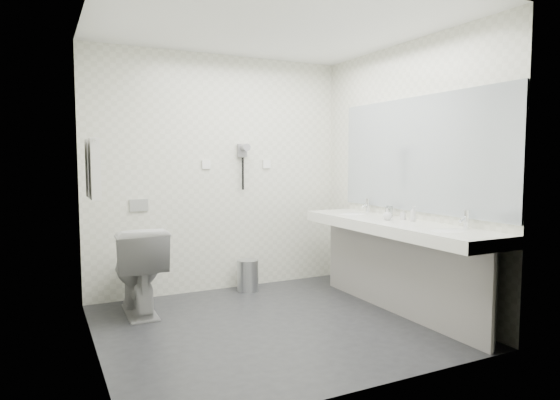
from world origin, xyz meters
TOP-DOWN VIEW (x-y plane):
  - floor at (0.00, 0.00)m, footprint 2.80×2.80m
  - ceiling at (0.00, 0.00)m, footprint 2.80×2.80m
  - wall_back at (0.00, 1.30)m, footprint 2.80×0.00m
  - wall_front at (0.00, -1.30)m, footprint 2.80×0.00m
  - wall_left at (-1.40, 0.00)m, footprint 0.00×2.60m
  - wall_right at (1.40, 0.00)m, footprint 0.00×2.60m
  - vanity_counter at (1.12, -0.20)m, footprint 0.55×2.20m
  - vanity_panel at (1.15, -0.20)m, footprint 0.03×2.15m
  - vanity_post_near at (1.18, -1.24)m, footprint 0.06×0.06m
  - vanity_post_far at (1.18, 0.84)m, footprint 0.06×0.06m
  - mirror at (1.39, -0.20)m, footprint 0.02×2.20m
  - basin_near at (1.12, -0.85)m, footprint 0.40×0.31m
  - basin_far at (1.12, 0.45)m, footprint 0.40×0.31m
  - faucet_near at (1.32, -0.85)m, footprint 0.04×0.04m
  - faucet_far at (1.32, 0.45)m, footprint 0.04×0.04m
  - soap_bottle_a at (1.26, -0.16)m, footprint 0.06×0.06m
  - soap_bottle_b at (1.11, -0.12)m, footprint 0.10×0.10m
  - soap_bottle_c at (1.26, -0.30)m, footprint 0.06×0.06m
  - glass_left at (1.30, 0.08)m, footprint 0.06×0.06m
  - glass_right at (1.30, 0.10)m, footprint 0.07×0.07m
  - toilet at (-0.95, 0.84)m, footprint 0.47×0.80m
  - flush_plate at (-0.85, 1.29)m, footprint 0.18×0.02m
  - pedal_bin at (0.23, 1.09)m, footprint 0.24×0.24m
  - bin_lid at (0.23, 1.09)m, footprint 0.23×0.23m
  - towel_rail at (-1.35, 0.55)m, footprint 0.02×0.62m
  - towel_near at (-1.34, 0.41)m, footprint 0.07×0.24m
  - towel_far at (-1.34, 0.69)m, footprint 0.07×0.24m
  - dryer_cradle at (0.25, 1.27)m, footprint 0.10×0.04m
  - dryer_barrel at (0.25, 1.20)m, footprint 0.08×0.14m
  - dryer_cord at (0.25, 1.26)m, footprint 0.02×0.02m
  - switch_plate_a at (-0.15, 1.29)m, footprint 0.09×0.02m
  - switch_plate_b at (0.55, 1.29)m, footprint 0.09×0.02m

SIDE VIEW (x-z plane):
  - floor at x=0.00m, z-range 0.00..0.00m
  - pedal_bin at x=0.23m, z-range 0.00..0.32m
  - bin_lid at x=0.23m, z-range 0.32..0.33m
  - vanity_panel at x=1.15m, z-range 0.00..0.75m
  - vanity_post_near at x=1.18m, z-range 0.00..0.75m
  - vanity_post_far at x=1.18m, z-range 0.00..0.75m
  - toilet at x=-0.95m, z-range 0.00..0.80m
  - vanity_counter at x=1.12m, z-range 0.75..0.85m
  - basin_near at x=1.12m, z-range 0.81..0.86m
  - basin_far at x=1.12m, z-range 0.81..0.86m
  - soap_bottle_a at x=1.26m, z-range 0.85..0.94m
  - glass_right at x=1.30m, z-range 0.85..0.95m
  - soap_bottle_b at x=1.11m, z-range 0.85..0.95m
  - glass_left at x=1.30m, z-range 0.85..0.95m
  - soap_bottle_c at x=1.26m, z-range 0.85..0.99m
  - faucet_near at x=1.32m, z-range 0.85..1.00m
  - faucet_far at x=1.32m, z-range 0.85..1.00m
  - flush_plate at x=-0.85m, z-range 0.89..1.01m
  - wall_back at x=0.00m, z-range -0.15..2.65m
  - wall_front at x=0.00m, z-range -0.15..2.65m
  - wall_left at x=-1.40m, z-range -0.05..2.55m
  - wall_right at x=1.40m, z-range -0.05..2.55m
  - dryer_cord at x=0.25m, z-range 1.07..1.43m
  - towel_near at x=-1.34m, z-range 1.09..1.57m
  - towel_far at x=-1.34m, z-range 1.09..1.57m
  - switch_plate_a at x=-0.15m, z-range 1.31..1.40m
  - switch_plate_b at x=0.55m, z-range 1.31..1.40m
  - mirror at x=1.39m, z-range 0.92..1.98m
  - dryer_cradle at x=0.25m, z-range 1.43..1.57m
  - dryer_barrel at x=0.25m, z-range 1.49..1.57m
  - towel_rail at x=-1.35m, z-range 1.54..1.56m
  - ceiling at x=0.00m, z-range 2.50..2.50m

